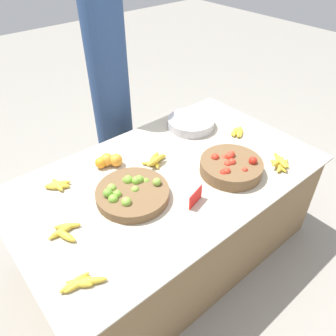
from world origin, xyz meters
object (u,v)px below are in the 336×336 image
Objects in this scene: metal_bowl at (191,123)px; vendor_person at (111,100)px; lime_bowl at (132,193)px; tomato_basket at (231,166)px; price_sign at (196,197)px.

metal_bowl is 0.65m from vendor_person.
tomato_basket reaches higher than lime_bowl.
vendor_person reaches higher than tomato_basket.
metal_bowl is 0.20× the size of vendor_person.
lime_bowl is 1.08× the size of tomato_basket.
vendor_person is (-0.15, 1.09, 0.07)m from tomato_basket.
tomato_basket is at bearing -6.09° from price_sign.
tomato_basket is 0.57m from metal_bowl.
tomato_basket is 0.22× the size of vendor_person.
price_sign is at bearing -100.03° from vendor_person.
lime_bowl is 0.24× the size of vendor_person.
price_sign is 0.07× the size of vendor_person.
metal_bowl is 0.80m from price_sign.
lime_bowl is at bearing -116.27° from vendor_person.
tomato_basket is 3.08× the size of price_sign.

